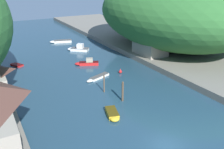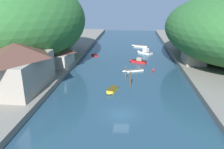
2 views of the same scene
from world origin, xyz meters
TOP-DOWN VIEW (x-y plane):
  - water_surface at (0.00, 30.00)m, footprint 130.00×130.00m
  - left_bank at (-24.63, 30.00)m, footprint 22.00×120.00m
  - right_bank at (24.63, 30.00)m, footprint 22.00×120.00m
  - hillside_left at (-25.73, 25.61)m, footprint 29.08×40.71m
  - waterfront_building at (-19.33, 6.35)m, footprint 9.53×15.06m
  - boathouse_shed at (-17.51, 21.41)m, footprint 7.77×9.60m
  - right_bank_cottage at (17.28, 26.52)m, footprint 5.25×7.99m
  - boat_yellow_tender at (-2.28, 8.36)m, footprint 2.30×3.86m
  - boat_cabin_cruiser at (2.98, 29.38)m, footprint 5.12×3.21m
  - boat_far_upstream at (4.00, 50.85)m, footprint 6.34×3.28m
  - boat_mid_channel at (5.42, 40.59)m, footprint 5.52×5.09m
  - boat_far_right_bank at (1.58, 21.36)m, footprint 5.43×2.99m
  - boat_near_quay at (-10.33, 36.19)m, footprint 2.74×3.39m
  - mooring_post_second at (1.21, 11.62)m, footprint 0.31×0.31m
  - mooring_post_middle at (0.18, 15.71)m, footprint 0.20×0.20m
  - channel_buoy_near at (6.79, 21.73)m, footprint 0.62×0.62m
  - person_on_quay at (-14.62, 18.68)m, footprint 0.27×0.41m

SIDE VIEW (x-z plane):
  - water_surface at x=0.00m, z-range 0.00..0.00m
  - boat_near_quay at x=-10.33m, z-range 0.00..0.39m
  - boat_far_right_bank at x=1.58m, z-range 0.00..0.45m
  - boat_far_upstream at x=4.00m, z-range 0.00..0.64m
  - boat_yellow_tender at x=-2.28m, z-range 0.00..0.64m
  - channel_buoy_near at x=6.79m, z-range -0.10..0.82m
  - boat_cabin_cruiser at x=2.98m, z-range -0.29..1.22m
  - boat_mid_channel at x=5.42m, z-range -0.36..1.42m
  - left_bank at x=-24.63m, z-range 0.00..1.12m
  - right_bank at x=24.63m, z-range 0.00..1.12m
  - mooring_post_middle at x=0.18m, z-range 0.01..3.06m
  - mooring_post_second at x=1.21m, z-range 0.01..3.21m
  - person_on_quay at x=-14.62m, z-range 1.25..2.94m
  - right_bank_cottage at x=17.28m, z-range 1.19..5.55m
  - boathouse_shed at x=-17.51m, z-range 1.20..5.92m
  - waterfront_building at x=-19.33m, z-range 1.26..9.74m
  - hillside_left at x=-25.73m, z-range 1.12..21.90m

